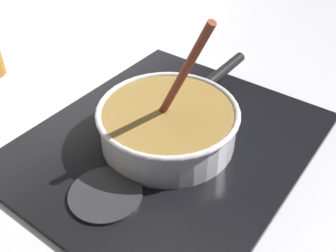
{
  "coord_description": "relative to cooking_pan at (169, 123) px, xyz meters",
  "views": [
    {
      "loc": [
        -0.5,
        -0.2,
        0.5
      ],
      "look_at": [
        -0.04,
        0.13,
        0.05
      ],
      "focal_mm": 41.74,
      "sensor_mm": 36.0,
      "label": 1
    }
  ],
  "objects": [
    {
      "name": "ground",
      "position": [
        0.04,
        -0.13,
        -0.07
      ],
      "size": [
        2.4,
        1.6,
        0.04
      ],
      "primitive_type": "cube",
      "color": "#B7B7BC"
    },
    {
      "name": "hob_plate",
      "position": [
        -0.0,
        0.0,
        -0.05
      ],
      "size": [
        0.56,
        0.48,
        0.01
      ],
      "primitive_type": "cube",
      "color": "black",
      "rests_on": "ground"
    },
    {
      "name": "burner_ring",
      "position": [
        -0.0,
        0.0,
        -0.04
      ],
      "size": [
        0.21,
        0.21,
        0.01
      ],
      "primitive_type": "torus",
      "color": "#592D0C",
      "rests_on": "hob_plate"
    },
    {
      "name": "spare_burner",
      "position": [
        -0.17,
        0.0,
        -0.04
      ],
      "size": [
        0.12,
        0.12,
        0.01
      ],
      "primitive_type": "cylinder",
      "color": "#262628",
      "rests_on": "hob_plate"
    },
    {
      "name": "cooking_pan",
      "position": [
        0.0,
        0.0,
        0.0
      ],
      "size": [
        0.41,
        0.26,
        0.27
      ],
      "color": "silver",
      "rests_on": "hob_plate"
    }
  ]
}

